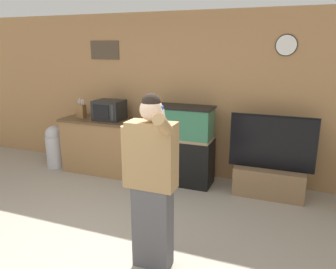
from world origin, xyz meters
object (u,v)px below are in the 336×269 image
(person_standing, at_px, (151,181))
(knife_block, at_px, (81,111))
(counter_island, at_px, (101,145))
(tv_on_stand, at_px, (269,173))
(microwave, at_px, (109,110))
(trash_bin, at_px, (55,146))
(aquarium_on_stand, at_px, (181,145))

(person_standing, bearing_deg, knife_block, 137.58)
(counter_island, relative_size, tv_on_stand, 1.09)
(tv_on_stand, bearing_deg, person_standing, -114.70)
(person_standing, bearing_deg, microwave, 129.15)
(microwave, relative_size, trash_bin, 0.62)
(microwave, distance_m, tv_on_stand, 2.67)
(counter_island, bearing_deg, tv_on_stand, 0.51)
(microwave, xyz_separation_m, tv_on_stand, (2.57, -0.00, -0.73))
(counter_island, bearing_deg, person_standing, -47.52)
(counter_island, distance_m, microwave, 0.64)
(knife_block, height_order, trash_bin, knife_block)
(microwave, relative_size, aquarium_on_stand, 0.38)
(knife_block, xyz_separation_m, person_standing, (2.17, -1.98, -0.15))
(aquarium_on_stand, bearing_deg, microwave, 179.82)
(person_standing, bearing_deg, trash_bin, 145.11)
(counter_island, distance_m, trash_bin, 0.88)
(knife_block, distance_m, aquarium_on_stand, 1.82)
(microwave, xyz_separation_m, trash_bin, (-1.05, -0.14, -0.69))
(microwave, distance_m, aquarium_on_stand, 1.32)
(tv_on_stand, xyz_separation_m, person_standing, (-0.93, -2.02, 0.54))
(counter_island, height_order, knife_block, knife_block)
(microwave, height_order, person_standing, person_standing)
(knife_block, bearing_deg, counter_island, 1.36)
(microwave, relative_size, person_standing, 0.27)
(knife_block, relative_size, trash_bin, 0.43)
(knife_block, bearing_deg, microwave, 3.61)
(aquarium_on_stand, relative_size, person_standing, 0.72)
(counter_island, relative_size, microwave, 2.74)
(microwave, height_order, tv_on_stand, microwave)
(microwave, relative_size, tv_on_stand, 0.40)
(person_standing, xyz_separation_m, trash_bin, (-2.69, 1.88, -0.50))
(counter_island, distance_m, person_standing, 2.74)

